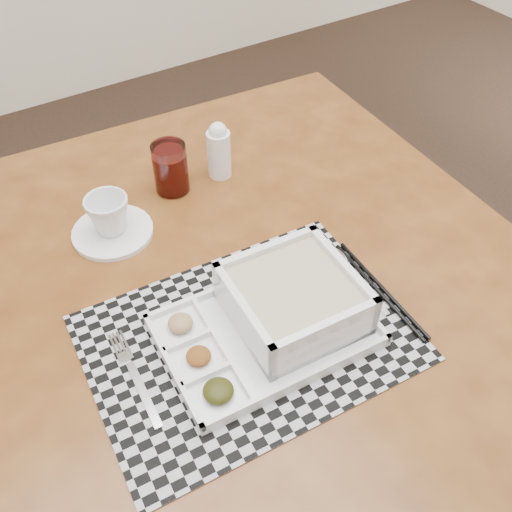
% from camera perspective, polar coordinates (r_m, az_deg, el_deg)
% --- Properties ---
extents(floor, '(5.00, 5.00, 0.00)m').
position_cam_1_polar(floor, '(1.84, 19.55, -17.09)').
color(floor, black).
rests_on(floor, ground).
extents(dining_table, '(1.18, 1.18, 0.83)m').
position_cam_1_polar(dining_table, '(1.04, -3.43, -5.94)').
color(dining_table, '#4C230D').
rests_on(dining_table, ground).
extents(placemat, '(0.51, 0.39, 0.00)m').
position_cam_1_polar(placemat, '(0.90, -0.80, -8.18)').
color(placemat, '#9F9FA6').
rests_on(placemat, dining_table).
extents(serving_tray, '(0.33, 0.24, 0.09)m').
position_cam_1_polar(serving_tray, '(0.89, 2.86, -5.36)').
color(serving_tray, white).
rests_on(serving_tray, placemat).
extents(fork, '(0.03, 0.19, 0.00)m').
position_cam_1_polar(fork, '(0.88, -12.13, -11.59)').
color(fork, silver).
rests_on(fork, placemat).
extents(spoon, '(0.04, 0.18, 0.01)m').
position_cam_1_polar(spoon, '(1.01, 8.39, -0.52)').
color(spoon, silver).
rests_on(spoon, placemat).
extents(chopsticks, '(0.03, 0.24, 0.01)m').
position_cam_1_polar(chopsticks, '(0.98, 12.30, -3.26)').
color(chopsticks, black).
rests_on(chopsticks, placemat).
extents(saucer, '(0.15, 0.15, 0.01)m').
position_cam_1_polar(saucer, '(1.09, -14.12, 2.34)').
color(saucer, white).
rests_on(saucer, dining_table).
extents(cup, '(0.09, 0.09, 0.07)m').
position_cam_1_polar(cup, '(1.06, -14.52, 4.00)').
color(cup, white).
rests_on(cup, saucer).
extents(juice_glass, '(0.07, 0.07, 0.10)m').
position_cam_1_polar(juice_glass, '(1.14, -8.53, 8.51)').
color(juice_glass, white).
rests_on(juice_glass, dining_table).
extents(creamer_bottle, '(0.05, 0.05, 0.12)m').
position_cam_1_polar(creamer_bottle, '(1.17, -3.73, 10.49)').
color(creamer_bottle, white).
rests_on(creamer_bottle, dining_table).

